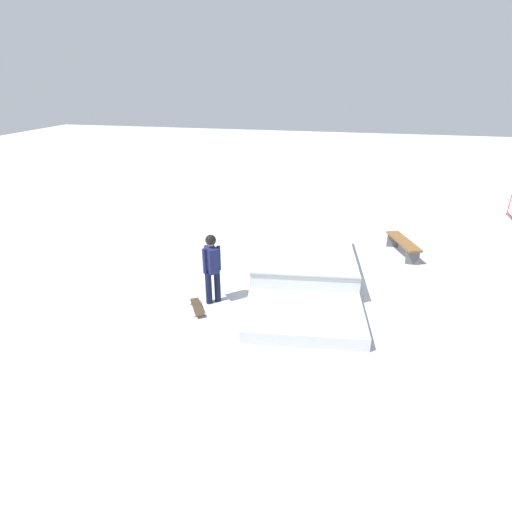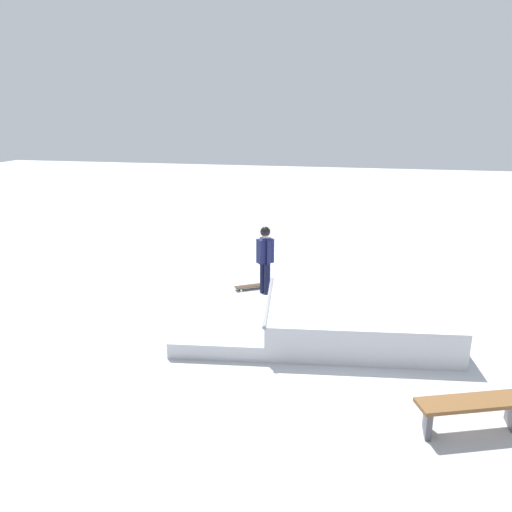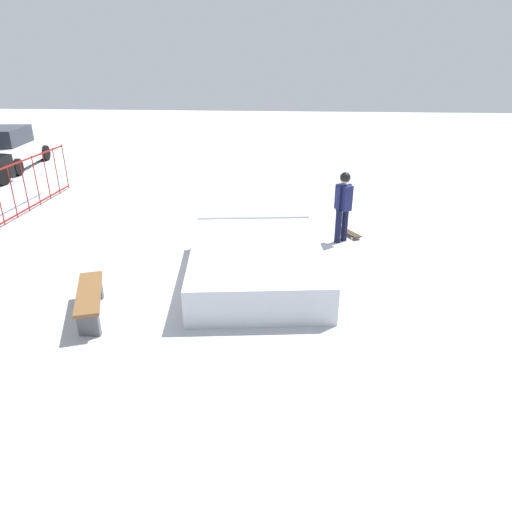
# 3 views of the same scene
# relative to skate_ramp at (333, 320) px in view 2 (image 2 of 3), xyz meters

# --- Properties ---
(ground_plane) EXTENTS (60.00, 60.00, 0.00)m
(ground_plane) POSITION_rel_skate_ramp_xyz_m (-0.51, 0.31, -0.32)
(ground_plane) COLOR #B7BABF
(skate_ramp) EXTENTS (5.66, 3.20, 0.74)m
(skate_ramp) POSITION_rel_skate_ramp_xyz_m (0.00, 0.00, 0.00)
(skate_ramp) COLOR silver
(skate_ramp) RESTS_ON ground
(skater) EXTENTS (0.43, 0.41, 1.73)m
(skater) POSITION_rel_skate_ramp_xyz_m (1.78, -1.96, 0.69)
(skater) COLOR black
(skater) RESTS_ON ground
(skateboard) EXTENTS (0.79, 0.58, 0.09)m
(skateboard) POSITION_rel_skate_ramp_xyz_m (2.21, -2.21, -0.24)
(skateboard) COLOR #3F2D1E
(skateboard) RESTS_ON ground
(park_bench) EXTENTS (1.64, 0.92, 0.48)m
(park_bench) POSITION_rel_skate_ramp_xyz_m (-2.09, 2.74, 0.04)
(park_bench) COLOR brown
(park_bench) RESTS_ON ground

